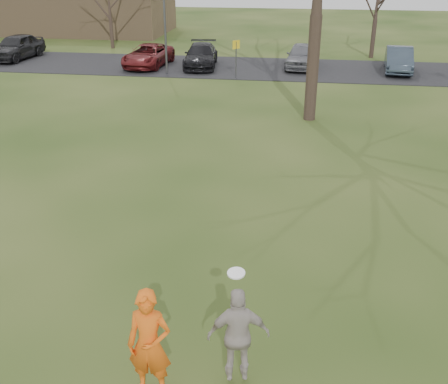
{
  "coord_description": "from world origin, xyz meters",
  "views": [
    {
      "loc": [
        1.6,
        -6.83,
        6.55
      ],
      "look_at": [
        0.0,
        4.0,
        1.5
      ],
      "focal_mm": 42.5,
      "sensor_mm": 36.0,
      "label": 1
    }
  ],
  "objects_px": {
    "car_4": "(302,56)",
    "car_0": "(16,47)",
    "car_5": "(399,60)",
    "car_2": "(148,55)",
    "catching_play": "(239,335)",
    "building": "(50,8)",
    "lamp_post": "(164,1)",
    "player_defender": "(149,345)",
    "car_3": "(201,56)"
  },
  "relations": [
    {
      "from": "car_0",
      "to": "car_4",
      "type": "distance_m",
      "value": 18.11
    },
    {
      "from": "player_defender",
      "to": "building",
      "type": "height_order",
      "value": "building"
    },
    {
      "from": "car_4",
      "to": "catching_play",
      "type": "distance_m",
      "value": 25.66
    },
    {
      "from": "car_5",
      "to": "lamp_post",
      "type": "height_order",
      "value": "lamp_post"
    },
    {
      "from": "car_2",
      "to": "building",
      "type": "bearing_deg",
      "value": 137.0
    },
    {
      "from": "car_4",
      "to": "building",
      "type": "relative_size",
      "value": 0.2
    },
    {
      "from": "player_defender",
      "to": "lamp_post",
      "type": "distance_m",
      "value": 23.94
    },
    {
      "from": "car_5",
      "to": "lamp_post",
      "type": "distance_m",
      "value": 13.68
    },
    {
      "from": "car_2",
      "to": "building",
      "type": "distance_m",
      "value": 18.34
    },
    {
      "from": "car_0",
      "to": "lamp_post",
      "type": "bearing_deg",
      "value": -10.66
    },
    {
      "from": "car_0",
      "to": "car_5",
      "type": "distance_m",
      "value": 23.66
    },
    {
      "from": "car_0",
      "to": "car_2",
      "type": "distance_m",
      "value": 9.02
    },
    {
      "from": "lamp_post",
      "to": "car_3",
      "type": "bearing_deg",
      "value": 56.75
    },
    {
      "from": "car_4",
      "to": "car_5",
      "type": "height_order",
      "value": "car_4"
    },
    {
      "from": "car_2",
      "to": "car_3",
      "type": "height_order",
      "value": "car_3"
    },
    {
      "from": "catching_play",
      "to": "lamp_post",
      "type": "bearing_deg",
      "value": 106.79
    },
    {
      "from": "car_3",
      "to": "catching_play",
      "type": "xyz_separation_m",
      "value": [
        5.33,
        -25.05,
        0.3
      ]
    },
    {
      "from": "car_0",
      "to": "car_2",
      "type": "height_order",
      "value": "car_0"
    },
    {
      "from": "car_3",
      "to": "building",
      "type": "distance_m",
      "value": 20.4
    },
    {
      "from": "car_0",
      "to": "car_5",
      "type": "bearing_deg",
      "value": 4.12
    },
    {
      "from": "car_3",
      "to": "car_4",
      "type": "height_order",
      "value": "car_4"
    },
    {
      "from": "car_4",
      "to": "car_5",
      "type": "bearing_deg",
      "value": 1.64
    },
    {
      "from": "car_2",
      "to": "lamp_post",
      "type": "relative_size",
      "value": 0.73
    },
    {
      "from": "car_2",
      "to": "catching_play",
      "type": "bearing_deg",
      "value": -66.5
    },
    {
      "from": "building",
      "to": "lamp_post",
      "type": "bearing_deg",
      "value": -47.91
    },
    {
      "from": "car_3",
      "to": "building",
      "type": "xyz_separation_m",
      "value": [
        -15.52,
        13.18,
        1.23
      ]
    },
    {
      "from": "player_defender",
      "to": "lamp_post",
      "type": "bearing_deg",
      "value": 104.46
    },
    {
      "from": "car_0",
      "to": "catching_play",
      "type": "xyz_separation_m",
      "value": [
        17.47,
        -25.73,
        0.19
      ]
    },
    {
      "from": "car_3",
      "to": "lamp_post",
      "type": "xyz_separation_m",
      "value": [
        -1.52,
        -2.32,
        3.27
      ]
    },
    {
      "from": "car_0",
      "to": "building",
      "type": "height_order",
      "value": "building"
    },
    {
      "from": "car_4",
      "to": "car_0",
      "type": "bearing_deg",
      "value": -175.1
    },
    {
      "from": "catching_play",
      "to": "lamp_post",
      "type": "distance_m",
      "value": 23.92
    },
    {
      "from": "car_0",
      "to": "car_5",
      "type": "relative_size",
      "value": 1.09
    },
    {
      "from": "car_4",
      "to": "car_5",
      "type": "relative_size",
      "value": 0.99
    },
    {
      "from": "player_defender",
      "to": "car_3",
      "type": "relative_size",
      "value": 0.42
    },
    {
      "from": "car_0",
      "to": "car_3",
      "type": "relative_size",
      "value": 1.0
    },
    {
      "from": "car_4",
      "to": "player_defender",
      "type": "bearing_deg",
      "value": -89.19
    },
    {
      "from": "player_defender",
      "to": "car_5",
      "type": "distance_m",
      "value": 26.77
    },
    {
      "from": "building",
      "to": "lamp_post",
      "type": "relative_size",
      "value": 3.29
    },
    {
      "from": "car_5",
      "to": "catching_play",
      "type": "xyz_separation_m",
      "value": [
        -6.19,
        -25.31,
        0.28
      ]
    },
    {
      "from": "car_3",
      "to": "catching_play",
      "type": "distance_m",
      "value": 25.61
    },
    {
      "from": "building",
      "to": "car_4",
      "type": "bearing_deg",
      "value": -30.34
    },
    {
      "from": "player_defender",
      "to": "catching_play",
      "type": "distance_m",
      "value": 1.4
    },
    {
      "from": "car_2",
      "to": "car_4",
      "type": "height_order",
      "value": "car_4"
    },
    {
      "from": "player_defender",
      "to": "catching_play",
      "type": "xyz_separation_m",
      "value": [
        1.35,
        0.38,
        0.04
      ]
    },
    {
      "from": "car_4",
      "to": "lamp_post",
      "type": "height_order",
      "value": "lamp_post"
    },
    {
      "from": "player_defender",
      "to": "car_0",
      "type": "relative_size",
      "value": 0.42
    },
    {
      "from": "car_3",
      "to": "building",
      "type": "height_order",
      "value": "building"
    },
    {
      "from": "car_4",
      "to": "car_2",
      "type": "bearing_deg",
      "value": -169.1
    },
    {
      "from": "player_defender",
      "to": "lamp_post",
      "type": "xyz_separation_m",
      "value": [
        -5.51,
        23.1,
        3.01
      ]
    }
  ]
}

